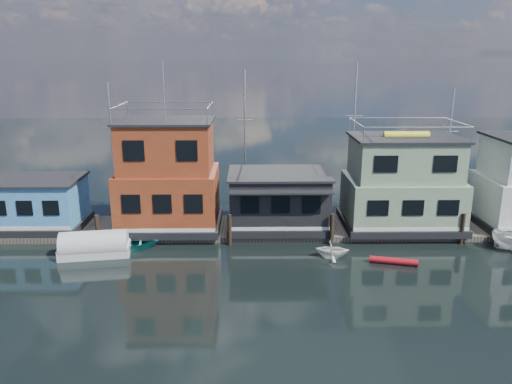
{
  "coord_description": "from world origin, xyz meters",
  "views": [
    {
      "loc": [
        -2.6,
        -22.94,
        12.72
      ],
      "look_at": [
        -2.16,
        12.0,
        3.0
      ],
      "focal_mm": 35.0,
      "sensor_mm": 36.0,
      "label": 1
    }
  ],
  "objects_px": {
    "dinghy_white": "(332,249)",
    "red_kayak": "(393,261)",
    "houseboat_green": "(402,184)",
    "houseboat_blue": "(39,203)",
    "tarp_runabout": "(94,246)",
    "houseboat_red": "(168,178)",
    "houseboat_dark": "(279,200)",
    "dinghy_teal": "(131,243)"
  },
  "relations": [
    {
      "from": "houseboat_green",
      "to": "dinghy_teal",
      "type": "relative_size",
      "value": 2.28
    },
    {
      "from": "houseboat_green",
      "to": "red_kayak",
      "type": "distance_m",
      "value": 7.36
    },
    {
      "from": "dinghy_teal",
      "to": "red_kayak",
      "type": "distance_m",
      "value": 17.22
    },
    {
      "from": "tarp_runabout",
      "to": "red_kayak",
      "type": "xyz_separation_m",
      "value": [
        19.08,
        -1.61,
        -0.46
      ]
    },
    {
      "from": "dinghy_white",
      "to": "houseboat_dark",
      "type": "bearing_deg",
      "value": 39.58
    },
    {
      "from": "red_kayak",
      "to": "houseboat_blue",
      "type": "bearing_deg",
      "value": -179.99
    },
    {
      "from": "houseboat_red",
      "to": "houseboat_green",
      "type": "distance_m",
      "value": 17.01
    },
    {
      "from": "houseboat_blue",
      "to": "tarp_runabout",
      "type": "bearing_deg",
      "value": -40.99
    },
    {
      "from": "houseboat_blue",
      "to": "red_kayak",
      "type": "xyz_separation_m",
      "value": [
        24.37,
        -6.2,
        -1.99
      ]
    },
    {
      "from": "houseboat_dark",
      "to": "houseboat_blue",
      "type": "bearing_deg",
      "value": 179.94
    },
    {
      "from": "houseboat_red",
      "to": "houseboat_green",
      "type": "height_order",
      "value": "houseboat_red"
    },
    {
      "from": "houseboat_red",
      "to": "dinghy_teal",
      "type": "height_order",
      "value": "houseboat_red"
    },
    {
      "from": "houseboat_blue",
      "to": "houseboat_dark",
      "type": "relative_size",
      "value": 0.86
    },
    {
      "from": "houseboat_red",
      "to": "houseboat_green",
      "type": "xyz_separation_m",
      "value": [
        17.0,
        0.0,
        -0.55
      ]
    },
    {
      "from": "houseboat_dark",
      "to": "dinghy_teal",
      "type": "bearing_deg",
      "value": -161.47
    },
    {
      "from": "houseboat_red",
      "to": "red_kayak",
      "type": "relative_size",
      "value": 4.05
    },
    {
      "from": "dinghy_teal",
      "to": "houseboat_blue",
      "type": "bearing_deg",
      "value": 54.86
    },
    {
      "from": "dinghy_teal",
      "to": "dinghy_white",
      "type": "distance_m",
      "value": 13.39
    },
    {
      "from": "red_kayak",
      "to": "houseboat_dark",
      "type": "bearing_deg",
      "value": 152.29
    },
    {
      "from": "houseboat_blue",
      "to": "dinghy_teal",
      "type": "height_order",
      "value": "houseboat_blue"
    },
    {
      "from": "houseboat_blue",
      "to": "houseboat_green",
      "type": "relative_size",
      "value": 0.76
    },
    {
      "from": "dinghy_white",
      "to": "red_kayak",
      "type": "xyz_separation_m",
      "value": [
        3.71,
        -1.08,
        -0.37
      ]
    },
    {
      "from": "dinghy_white",
      "to": "tarp_runabout",
      "type": "bearing_deg",
      "value": 95.91
    },
    {
      "from": "houseboat_dark",
      "to": "dinghy_white",
      "type": "relative_size",
      "value": 3.31
    },
    {
      "from": "dinghy_white",
      "to": "red_kayak",
      "type": "height_order",
      "value": "dinghy_white"
    },
    {
      "from": "houseboat_red",
      "to": "houseboat_dark",
      "type": "xyz_separation_m",
      "value": [
        8.0,
        -0.02,
        -1.69
      ]
    },
    {
      "from": "houseboat_red",
      "to": "houseboat_dark",
      "type": "height_order",
      "value": "houseboat_red"
    },
    {
      "from": "houseboat_dark",
      "to": "dinghy_teal",
      "type": "relative_size",
      "value": 2.01
    },
    {
      "from": "dinghy_teal",
      "to": "tarp_runabout",
      "type": "relative_size",
      "value": 0.79
    },
    {
      "from": "houseboat_blue",
      "to": "houseboat_red",
      "type": "relative_size",
      "value": 0.54
    },
    {
      "from": "tarp_runabout",
      "to": "dinghy_white",
      "type": "height_order",
      "value": "tarp_runabout"
    },
    {
      "from": "red_kayak",
      "to": "dinghy_teal",
      "type": "bearing_deg",
      "value": -175.03
    },
    {
      "from": "houseboat_red",
      "to": "red_kayak",
      "type": "xyz_separation_m",
      "value": [
        14.87,
        -6.2,
        -3.89
      ]
    },
    {
      "from": "tarp_runabout",
      "to": "red_kayak",
      "type": "distance_m",
      "value": 19.15
    },
    {
      "from": "dinghy_white",
      "to": "red_kayak",
      "type": "bearing_deg",
      "value": -98.43
    },
    {
      "from": "houseboat_green",
      "to": "tarp_runabout",
      "type": "distance_m",
      "value": 21.89
    },
    {
      "from": "houseboat_green",
      "to": "tarp_runabout",
      "type": "relative_size",
      "value": 1.81
    },
    {
      "from": "tarp_runabout",
      "to": "red_kayak",
      "type": "relative_size",
      "value": 1.59
    },
    {
      "from": "houseboat_dark",
      "to": "houseboat_red",
      "type": "bearing_deg",
      "value": 179.86
    },
    {
      "from": "houseboat_blue",
      "to": "dinghy_teal",
      "type": "distance_m",
      "value": 8.33
    },
    {
      "from": "houseboat_red",
      "to": "dinghy_white",
      "type": "relative_size",
      "value": 5.31
    },
    {
      "from": "houseboat_blue",
      "to": "dinghy_white",
      "type": "xyz_separation_m",
      "value": [
        20.65,
        -5.12,
        -1.62
      ]
    }
  ]
}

